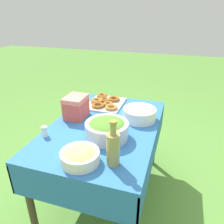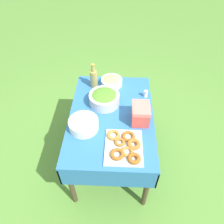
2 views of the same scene
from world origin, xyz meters
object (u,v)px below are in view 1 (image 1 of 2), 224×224
(salad_bowl, at_px, (107,128))
(plate_stack, at_px, (139,114))
(pasta_bowl, at_px, (80,156))
(donut_platter, at_px, (105,102))
(olive_oil_bottle, at_px, (113,148))
(cooler_box, at_px, (76,107))

(salad_bowl, distance_m, plate_stack, 0.38)
(pasta_bowl, xyz_separation_m, donut_platter, (0.85, 0.15, -0.02))
(olive_oil_bottle, bearing_deg, cooler_box, 43.95)
(salad_bowl, distance_m, cooler_box, 0.41)
(pasta_bowl, height_order, donut_platter, pasta_bowl)
(salad_bowl, height_order, pasta_bowl, salad_bowl)
(olive_oil_bottle, bearing_deg, pasta_bowl, 102.57)
(pasta_bowl, height_order, olive_oil_bottle, olive_oil_bottle)
(pasta_bowl, relative_size, olive_oil_bottle, 0.81)
(donut_platter, relative_size, plate_stack, 1.39)
(salad_bowl, bearing_deg, cooler_box, 56.90)
(plate_stack, relative_size, cooler_box, 1.35)
(salad_bowl, bearing_deg, plate_stack, -25.73)
(pasta_bowl, xyz_separation_m, cooler_box, (0.53, 0.28, 0.05))
(cooler_box, bearing_deg, donut_platter, -23.60)
(plate_stack, distance_m, olive_oil_bottle, 0.61)
(olive_oil_bottle, bearing_deg, plate_stack, -3.10)
(olive_oil_bottle, bearing_deg, donut_platter, 22.44)
(donut_platter, relative_size, cooler_box, 1.87)
(donut_platter, distance_m, cooler_box, 0.36)
(salad_bowl, relative_size, donut_platter, 0.82)
(salad_bowl, xyz_separation_m, cooler_box, (0.22, 0.34, 0.02))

